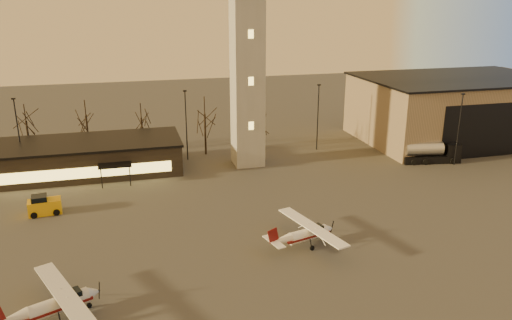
# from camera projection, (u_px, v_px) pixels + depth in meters

# --- Properties ---
(ground) EXTENTS (220.00, 220.00, 0.00)m
(ground) POSITION_uv_depth(u_px,v_px,m) (332.00, 269.00, 43.16)
(ground) COLOR #3F3C3A
(ground) RESTS_ON ground
(control_tower) EXTENTS (6.80, 6.80, 32.60)m
(control_tower) POSITION_uv_depth(u_px,v_px,m) (247.00, 46.00, 65.69)
(control_tower) COLOR #9F9D96
(control_tower) RESTS_ON ground
(hangar) EXTENTS (30.60, 20.60, 10.30)m
(hangar) POSITION_uv_depth(u_px,v_px,m) (455.00, 108.00, 81.61)
(hangar) COLOR #9C8366
(hangar) RESTS_ON ground
(terminal) EXTENTS (25.40, 12.20, 4.30)m
(terminal) POSITION_uv_depth(u_px,v_px,m) (84.00, 157.00, 66.50)
(terminal) COLOR black
(terminal) RESTS_ON ground
(light_poles) EXTENTS (58.50, 12.25, 10.14)m
(light_poles) POSITION_uv_depth(u_px,v_px,m) (249.00, 125.00, 70.11)
(light_poles) COLOR black
(light_poles) RESTS_ON ground
(tree_row) EXTENTS (37.20, 9.20, 8.80)m
(tree_row) POSITION_uv_depth(u_px,v_px,m) (143.00, 114.00, 73.96)
(tree_row) COLOR black
(tree_row) RESTS_ON ground
(cessna_front) EXTENTS (7.78, 9.68, 2.68)m
(cessna_front) POSITION_uv_depth(u_px,v_px,m) (309.00, 236.00, 47.15)
(cessna_front) COLOR white
(cessna_front) RESTS_ON ground
(cessna_rear) EXTENTS (8.26, 9.95, 2.83)m
(cessna_rear) POSITION_uv_depth(u_px,v_px,m) (61.00, 306.00, 36.24)
(cessna_rear) COLOR silver
(cessna_rear) RESTS_ON ground
(fuel_truck) EXTENTS (8.40, 3.73, 3.01)m
(fuel_truck) POSITION_uv_depth(u_px,v_px,m) (430.00, 154.00, 71.04)
(fuel_truck) COLOR black
(fuel_truck) RESTS_ON ground
(service_cart) EXTENTS (3.54, 2.45, 2.13)m
(service_cart) POSITION_uv_depth(u_px,v_px,m) (44.00, 207.00, 54.02)
(service_cart) COLOR #EFAE0E
(service_cart) RESTS_ON ground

